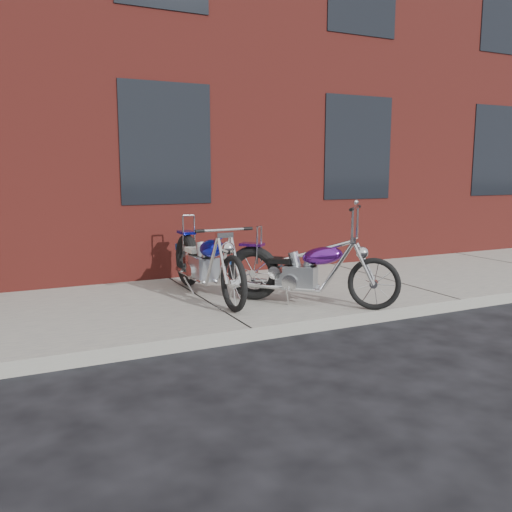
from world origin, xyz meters
TOP-DOWN VIEW (x-y plane):
  - ground at (0.00, 0.00)m, footprint 120.00×120.00m
  - sidewalk at (0.00, 1.50)m, footprint 22.00×3.00m
  - building_brick at (0.00, 8.00)m, footprint 22.00×10.00m
  - chopper_purple at (1.07, 0.65)m, footprint 1.62×1.64m
  - chopper_blue at (0.09, 1.60)m, footprint 0.58×2.36m

SIDE VIEW (x-z plane):
  - ground at x=0.00m, z-range 0.00..0.00m
  - sidewalk at x=0.00m, z-range 0.00..0.15m
  - chopper_purple at x=1.07m, z-range -0.07..1.16m
  - chopper_blue at x=0.09m, z-range 0.06..1.09m
  - building_brick at x=0.00m, z-range 0.00..8.00m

